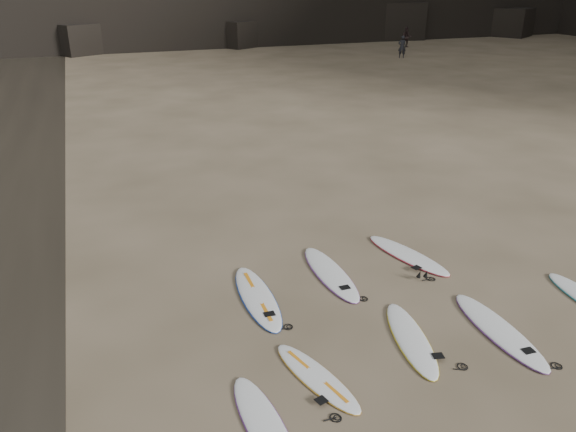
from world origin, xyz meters
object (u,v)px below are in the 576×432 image
surfboard_2 (411,338)px  person_a (402,47)px  surfboard_5 (257,297)px  surfboard_6 (330,273)px  person_b (407,37)px  surfboard_7 (408,255)px  surfboard_3 (499,330)px  surfboard_0 (264,423)px  surfboard_1 (317,377)px

surfboard_2 → person_a: person_a is taller
surfboard_5 → surfboard_6: 1.97m
person_b → surfboard_2: bearing=-91.7°
surfboard_5 → surfboard_7: 4.15m
surfboard_3 → person_b: 45.15m
surfboard_0 → surfboard_6: bearing=50.5°
surfboard_1 → surfboard_5: (-0.20, 2.84, 0.01)m
surfboard_3 → surfboard_6: (-2.20, 3.22, -0.00)m
surfboard_5 → person_a: person_a is taller
surfboard_0 → person_a: bearing=53.2°
surfboard_1 → person_b: bearing=41.5°
surfboard_7 → person_b: size_ratio=1.48×
surfboard_6 → person_a: person_a is taller
surfboard_5 → person_a: bearing=56.1°
surfboard_0 → surfboard_7: (5.11, 4.17, 0.00)m
surfboard_0 → surfboard_5: surfboard_5 is taller
surfboard_2 → surfboard_1: bearing=-156.6°
surfboard_1 → surfboard_3: size_ratio=0.81×
surfboard_5 → surfboard_3: bearing=-32.8°
surfboard_7 → person_b: (21.66, 36.21, 0.84)m
surfboard_3 → surfboard_7: bearing=92.3°
person_a → surfboard_3: bearing=91.4°
surfboard_1 → surfboard_2: size_ratio=0.90×
person_a → person_b: person_b is taller
person_b → surfboard_6: bearing=-94.1°
surfboard_5 → person_b: person_b is taller
surfboard_3 → surfboard_5: 4.98m
surfboard_0 → person_a: size_ratio=1.36×
surfboard_2 → person_b: person_b is taller
surfboard_7 → person_a: bearing=44.4°
surfboard_3 → person_a: (17.73, 33.80, 0.82)m
surfboard_3 → surfboard_6: same height
surfboard_2 → surfboard_6: surfboard_6 is taller
surfboard_2 → person_b: bearing=72.0°
surfboard_0 → surfboard_6: (2.92, 3.99, 0.01)m
person_a → surfboard_0: bearing=85.6°
surfboard_6 → surfboard_0: bearing=-125.9°
surfboard_6 → person_a: bearing=57.2°
surfboard_5 → person_b: (25.76, 36.81, 0.84)m
surfboard_5 → surfboard_6: size_ratio=1.01×
surfboard_5 → surfboard_0: bearing=-104.3°
surfboard_2 → surfboard_6: bearing=111.2°
surfboard_0 → person_b: size_ratio=1.33×
surfboard_0 → surfboard_5: 3.71m
surfboard_6 → surfboard_7: surfboard_6 is taller
surfboard_1 → surfboard_2: (2.14, 0.40, 0.00)m
person_a → person_b: 7.01m
person_a → surfboard_6: bearing=86.0°
surfboard_3 → surfboard_7: size_ratio=1.06×
person_a → person_b: size_ratio=0.98×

